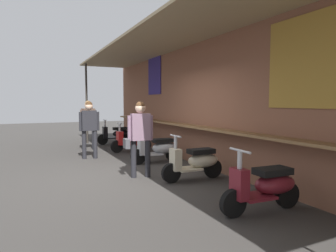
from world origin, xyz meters
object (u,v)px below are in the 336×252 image
Objects in this scene: shopper_passing at (88,119)px; scooter_red at (134,140)px; shopper_browsing at (89,124)px; shopper_with_handbag at (140,132)px; scooter_cream at (196,161)px; scooter_maroon at (266,186)px; scooter_black at (117,134)px; scooter_silver at (159,148)px.

scooter_red is at bearing -146.90° from shopper_passing.
shopper_browsing is at bearing 152.47° from shopper_passing.
shopper_with_handbag is 2.72m from shopper_browsing.
shopper_passing reaches higher than scooter_red.
scooter_cream is 2.02m from scooter_maroon.
shopper_with_handbag is at bearing 165.74° from shopper_passing.
shopper_with_handbag is 4.36m from shopper_passing.
scooter_black is 3.11m from shopper_browsing.
scooter_red is at bearing -87.95° from scooter_silver.
shopper_browsing is at bearing -40.07° from scooter_silver.
shopper_with_handbag is at bearing 53.62° from scooter_silver.
scooter_silver is 0.85× the size of shopper_with_handbag.
scooter_red is 1.77m from shopper_passing.
shopper_passing reaches higher than scooter_black.
scooter_maroon is (2.02, -0.00, 0.00)m from scooter_cream.
shopper_with_handbag is (-0.71, -0.99, 0.61)m from scooter_cream.
scooter_red and scooter_maroon have the same top height.
shopper_passing is (-1.03, -1.28, 0.65)m from scooter_red.
scooter_silver is 1.00× the size of scooter_maroon.
scooter_red is 0.85× the size of shopper_with_handbag.
scooter_maroon is 0.85× the size of shopper_with_handbag.
shopper_passing reaches higher than shopper_with_handbag.
scooter_black and scooter_maroon have the same top height.
shopper_browsing is at bearing -163.43° from shopper_with_handbag.
shopper_browsing is (2.62, -1.56, 0.63)m from scooter_black.
scooter_maroon is at bearing 24.46° from shopper_with_handbag.
scooter_cream is 0.85× the size of shopper_with_handbag.
shopper_browsing is (-1.41, -1.56, 0.63)m from scooter_silver.
shopper_with_handbag is at bearing 81.33° from scooter_black.
scooter_red is 3.52m from shopper_with_handbag.
scooter_cream is at bearing 91.96° from scooter_black.
shopper_passing is (-4.35, -0.29, 0.04)m from shopper_with_handbag.
shopper_browsing is (-5.39, -1.56, 0.63)m from scooter_maroon.
scooter_black and scooter_silver have the same top height.
shopper_passing reaches higher than shopper_browsing.
scooter_black and scooter_cream have the same top height.
shopper_browsing reaches higher than scooter_maroon.
shopper_passing is at bearing -77.24° from scooter_maroon.
shopper_browsing is at bearing 61.18° from scooter_black.
scooter_cream is at bearing 28.91° from shopper_browsing.
scooter_black is 1.71m from shopper_passing.
shopper_browsing reaches higher than scooter_black.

